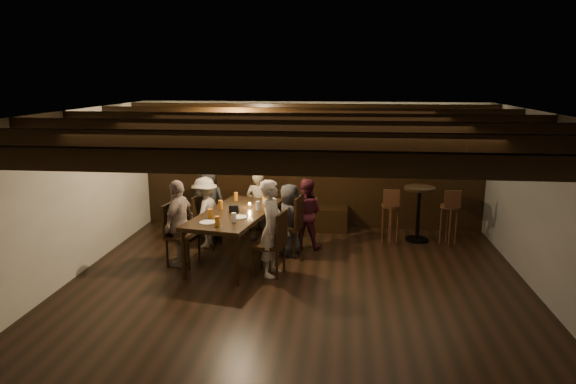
# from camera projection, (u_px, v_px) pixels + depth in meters

# --- Properties ---
(room) EXTENTS (7.00, 7.00, 7.00)m
(room) POSITION_uv_depth(u_px,v_px,m) (290.00, 185.00, 8.64)
(room) COLOR black
(room) RESTS_ON ground
(dining_table) EXTENTS (1.30, 2.23, 0.79)m
(dining_table) POSITION_uv_depth(u_px,v_px,m) (236.00, 216.00, 8.05)
(dining_table) COLOR black
(dining_table) RESTS_ON floor
(chair_left_near) EXTENTS (0.47, 0.47, 0.88)m
(chair_left_near) POSITION_uv_depth(u_px,v_px,m) (207.00, 231.00, 8.77)
(chair_left_near) COLOR black
(chair_left_near) RESTS_ON floor
(chair_left_far) EXTENTS (0.52, 0.52, 0.97)m
(chair_left_far) POSITION_uv_depth(u_px,v_px,m) (182.00, 246.00, 7.93)
(chair_left_far) COLOR black
(chair_left_far) RESTS_ON floor
(chair_right_near) EXTENTS (0.53, 0.53, 0.99)m
(chair_right_near) POSITION_uv_depth(u_px,v_px,m) (288.00, 237.00, 8.36)
(chair_right_near) COLOR black
(chair_right_near) RESTS_ON floor
(chair_right_far) EXTENTS (0.51, 0.51, 0.96)m
(chair_right_far) POSITION_uv_depth(u_px,v_px,m) (270.00, 255.00, 7.53)
(chair_right_far) COLOR black
(chair_right_far) RESTS_ON floor
(person_bench_left) EXTENTS (0.72, 0.53, 1.33)m
(person_bench_left) POSITION_uv_depth(u_px,v_px,m) (208.00, 202.00, 9.16)
(person_bench_left) COLOR black
(person_bench_left) RESTS_ON floor
(person_bench_centre) EXTENTS (0.50, 0.38, 1.25)m
(person_bench_centre) POSITION_uv_depth(u_px,v_px,m) (259.00, 206.00, 9.06)
(person_bench_centre) COLOR gray
(person_bench_centre) RESTS_ON floor
(person_bench_right) EXTENTS (0.65, 0.55, 1.20)m
(person_bench_right) POSITION_uv_depth(u_px,v_px,m) (306.00, 213.00, 8.67)
(person_bench_right) COLOR #4D1A27
(person_bench_right) RESTS_ON floor
(person_left_near) EXTENTS (0.58, 0.85, 1.21)m
(person_left_near) POSITION_uv_depth(u_px,v_px,m) (205.00, 212.00, 8.71)
(person_left_near) COLOR gray
(person_left_near) RESTS_ON floor
(person_left_far) EXTENTS (0.46, 0.83, 1.34)m
(person_left_far) POSITION_uv_depth(u_px,v_px,m) (179.00, 223.00, 7.85)
(person_left_far) COLOR gray
(person_left_far) RESTS_ON floor
(person_right_near) EXTENTS (0.47, 0.64, 1.18)m
(person_right_near) POSITION_uv_depth(u_px,v_px,m) (290.00, 220.00, 8.29)
(person_right_near) COLOR #262628
(person_right_near) RESTS_ON floor
(person_right_far) EXTENTS (0.43, 0.57, 1.43)m
(person_right_far) POSITION_uv_depth(u_px,v_px,m) (272.00, 228.00, 7.43)
(person_right_far) COLOR #B4A898
(person_right_far) RESTS_ON floor
(pint_a) EXTENTS (0.07, 0.07, 0.14)m
(pint_a) POSITION_uv_depth(u_px,v_px,m) (236.00, 196.00, 8.76)
(pint_a) COLOR #BF7219
(pint_a) RESTS_ON dining_table
(pint_b) EXTENTS (0.07, 0.07, 0.14)m
(pint_b) POSITION_uv_depth(u_px,v_px,m) (264.00, 199.00, 8.56)
(pint_b) COLOR #BF7219
(pint_b) RESTS_ON dining_table
(pint_c) EXTENTS (0.07, 0.07, 0.14)m
(pint_c) POSITION_uv_depth(u_px,v_px,m) (221.00, 205.00, 8.20)
(pint_c) COLOR #BF7219
(pint_c) RESTS_ON dining_table
(pint_d) EXTENTS (0.07, 0.07, 0.14)m
(pint_d) POSITION_uv_depth(u_px,v_px,m) (258.00, 206.00, 8.13)
(pint_d) COLOR silver
(pint_d) RESTS_ON dining_table
(pint_e) EXTENTS (0.07, 0.07, 0.14)m
(pint_e) POSITION_uv_depth(u_px,v_px,m) (210.00, 214.00, 7.66)
(pint_e) COLOR #BF7219
(pint_e) RESTS_ON dining_table
(pint_f) EXTENTS (0.07, 0.07, 0.14)m
(pint_f) POSITION_uv_depth(u_px,v_px,m) (234.00, 217.00, 7.45)
(pint_f) COLOR silver
(pint_f) RESTS_ON dining_table
(pint_g) EXTENTS (0.07, 0.07, 0.14)m
(pint_g) POSITION_uv_depth(u_px,v_px,m) (217.00, 221.00, 7.26)
(pint_g) COLOR #BF7219
(pint_g) RESTS_ON dining_table
(plate_near) EXTENTS (0.24, 0.24, 0.01)m
(plate_near) POSITION_uv_depth(u_px,v_px,m) (208.00, 222.00, 7.42)
(plate_near) COLOR white
(plate_near) RESTS_ON dining_table
(plate_far) EXTENTS (0.24, 0.24, 0.01)m
(plate_far) POSITION_uv_depth(u_px,v_px,m) (239.00, 217.00, 7.71)
(plate_far) COLOR white
(plate_far) RESTS_ON dining_table
(condiment_caddy) EXTENTS (0.15, 0.10, 0.12)m
(condiment_caddy) POSITION_uv_depth(u_px,v_px,m) (234.00, 209.00, 7.98)
(condiment_caddy) COLOR black
(condiment_caddy) RESTS_ON dining_table
(candle) EXTENTS (0.05, 0.05, 0.05)m
(candle) POSITION_uv_depth(u_px,v_px,m) (250.00, 206.00, 8.28)
(candle) COLOR beige
(candle) RESTS_ON dining_table
(high_top_table) EXTENTS (0.55, 0.55, 0.98)m
(high_top_table) POSITION_uv_depth(u_px,v_px,m) (419.00, 206.00, 9.01)
(high_top_table) COLOR black
(high_top_table) RESTS_ON floor
(bar_stool_left) EXTENTS (0.31, 0.33, 0.99)m
(bar_stool_left) POSITION_uv_depth(u_px,v_px,m) (390.00, 223.00, 8.92)
(bar_stool_left) COLOR #331D10
(bar_stool_left) RESTS_ON floor
(bar_stool_right) EXTENTS (0.31, 0.33, 0.99)m
(bar_stool_right) POSITION_uv_depth(u_px,v_px,m) (449.00, 224.00, 8.86)
(bar_stool_right) COLOR #331D10
(bar_stool_right) RESTS_ON floor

